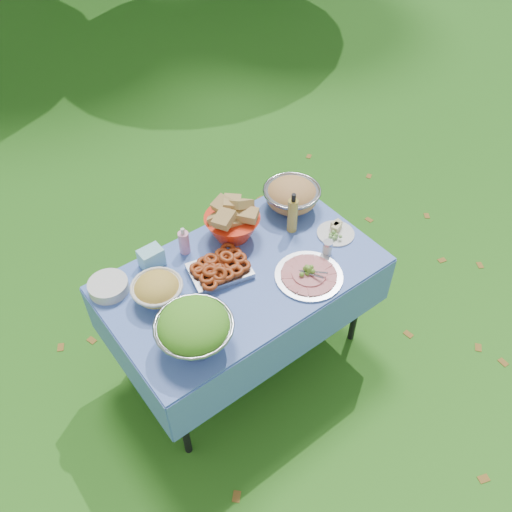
% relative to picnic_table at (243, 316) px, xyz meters
% --- Properties ---
extents(ground, '(80.00, 80.00, 0.00)m').
position_rel_picnic_table_xyz_m(ground, '(0.00, 0.00, -0.38)').
color(ground, '#103C0B').
rests_on(ground, ground).
extents(picnic_table, '(1.46, 0.86, 0.76)m').
position_rel_picnic_table_xyz_m(picnic_table, '(0.00, 0.00, 0.00)').
color(picnic_table, '#84B7FF').
rests_on(picnic_table, ground).
extents(salad_bowl, '(0.46, 0.46, 0.24)m').
position_rel_picnic_table_xyz_m(salad_bowl, '(-0.44, -0.24, 0.50)').
color(salad_bowl, gray).
rests_on(salad_bowl, picnic_table).
extents(pasta_bowl_white, '(0.33, 0.33, 0.14)m').
position_rel_picnic_table_xyz_m(pasta_bowl_white, '(-0.44, 0.11, 0.45)').
color(pasta_bowl_white, silver).
rests_on(pasta_bowl_white, picnic_table).
extents(plate_stack, '(0.26, 0.26, 0.06)m').
position_rel_picnic_table_xyz_m(plate_stack, '(-0.62, 0.32, 0.41)').
color(plate_stack, silver).
rests_on(plate_stack, picnic_table).
extents(wipes_box, '(0.13, 0.09, 0.11)m').
position_rel_picnic_table_xyz_m(wipes_box, '(-0.35, 0.34, 0.44)').
color(wipes_box, '#84CDDF').
rests_on(wipes_box, picnic_table).
extents(sanitizer_bottle, '(0.06, 0.06, 0.17)m').
position_rel_picnic_table_xyz_m(sanitizer_bottle, '(-0.16, 0.32, 0.46)').
color(sanitizer_bottle, pink).
rests_on(sanitizer_bottle, picnic_table).
extents(bread_bowl, '(0.38, 0.38, 0.21)m').
position_rel_picnic_table_xyz_m(bread_bowl, '(0.13, 0.26, 0.49)').
color(bread_bowl, red).
rests_on(bread_bowl, picnic_table).
extents(pasta_bowl_steel, '(0.43, 0.43, 0.18)m').
position_rel_picnic_table_xyz_m(pasta_bowl_steel, '(0.55, 0.25, 0.47)').
color(pasta_bowl_steel, gray).
rests_on(pasta_bowl_steel, picnic_table).
extents(fried_tray, '(0.36, 0.29, 0.07)m').
position_rel_picnic_table_xyz_m(fried_tray, '(-0.10, 0.07, 0.42)').
color(fried_tray, '#A5A4A9').
rests_on(fried_tray, picnic_table).
extents(charcuterie_platter, '(0.48, 0.48, 0.08)m').
position_rel_picnic_table_xyz_m(charcuterie_platter, '(0.26, -0.24, 0.42)').
color(charcuterie_platter, silver).
rests_on(charcuterie_platter, picnic_table).
extents(oil_bottle, '(0.07, 0.07, 0.26)m').
position_rel_picnic_table_xyz_m(oil_bottle, '(0.42, 0.09, 0.51)').
color(oil_bottle, gold).
rests_on(oil_bottle, picnic_table).
extents(cheese_plate, '(0.23, 0.23, 0.06)m').
position_rel_picnic_table_xyz_m(cheese_plate, '(0.60, -0.09, 0.41)').
color(cheese_plate, silver).
rests_on(cheese_plate, picnic_table).
extents(shaker, '(0.07, 0.07, 0.09)m').
position_rel_picnic_table_xyz_m(shaker, '(0.45, -0.17, 0.42)').
color(shaker, silver).
rests_on(shaker, picnic_table).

